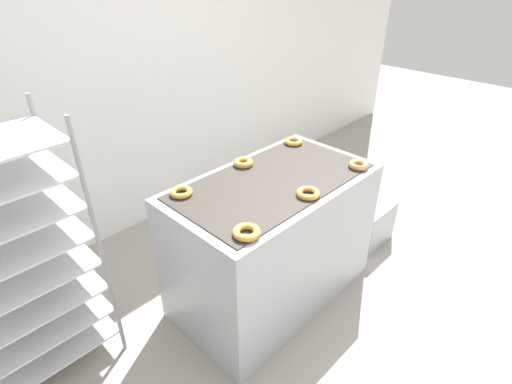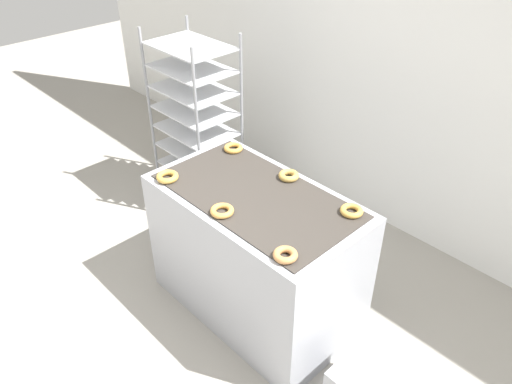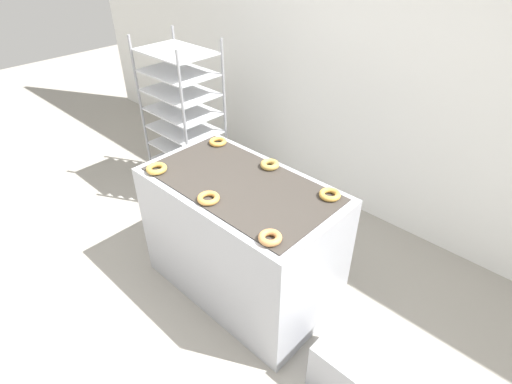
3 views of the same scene
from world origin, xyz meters
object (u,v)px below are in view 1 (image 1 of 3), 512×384
donut_near_right (359,165)px  donut_near_left (247,232)px  donut_far_center (243,163)px  donut_far_left (181,192)px  glaze_bin (363,220)px  donut_near_center (309,193)px  baking_rack_cart (20,260)px  donut_far_right (293,141)px  fryer_machine (272,241)px

donut_near_right → donut_near_left: bearing=-180.0°
donut_near_right → donut_far_center: (-0.50, 0.56, 0.00)m
donut_far_center → donut_far_left: bearing=-178.4°
glaze_bin → donut_near_center: size_ratio=2.92×
donut_near_right → donut_far_center: 0.75m
baking_rack_cart → donut_near_center: baking_rack_cart is taller
baking_rack_cart → donut_near_left: 1.19m
glaze_bin → donut_far_right: bearing=144.9°
donut_near_right → donut_far_left: 1.15m
glaze_bin → donut_near_center: 1.31m
donut_near_left → donut_far_left: donut_near_left is taller
donut_near_left → donut_near_center: size_ratio=1.03×
glaze_bin → donut_far_center: size_ratio=3.06×
baking_rack_cart → donut_near_center: bearing=-32.0°
glaze_bin → donut_far_right: size_ratio=3.01×
donut_far_left → donut_near_center: bearing=-46.4°
donut_near_left → donut_near_center: 0.51m
fryer_machine → donut_near_left: 0.76m
donut_far_center → donut_far_right: donut_far_center is taller
donut_near_center → donut_near_right: bearing=-1.7°
donut_far_center → donut_far_right: bearing=-1.4°
donut_near_right → donut_far_left: donut_near_right is taller
donut_far_left → donut_far_center: donut_far_center is taller
baking_rack_cart → donut_near_center: (1.33, -0.83, 0.18)m
donut_near_left → donut_near_center: (0.51, 0.02, -0.00)m
glaze_bin → donut_near_center: bearing=-171.4°
glaze_bin → donut_near_center: donut_near_center is taller
baking_rack_cart → donut_near_right: baking_rack_cart is taller
fryer_machine → donut_far_center: donut_far_center is taller
fryer_machine → donut_near_center: (0.00, -0.27, 0.49)m
donut_far_left → donut_far_center: bearing=1.6°
donut_near_center → donut_far_right: 0.73m
donut_near_left → donut_near_right: same height
fryer_machine → baking_rack_cart: bearing=157.0°
fryer_machine → donut_near_center: bearing=-89.3°
donut_near_left → donut_near_center: donut_near_left is taller
glaze_bin → donut_near_right: size_ratio=3.11×
fryer_machine → donut_near_right: bearing=-29.0°
donut_near_left → donut_near_right: size_ratio=1.09×
donut_near_left → donut_far_right: donut_near_left is taller
donut_near_right → donut_far_center: size_ratio=0.98×
donut_near_right → donut_far_left: (-1.01, 0.54, -0.00)m
glaze_bin → donut_near_right: (-0.54, -0.17, 0.78)m
glaze_bin → donut_near_left: 1.75m
donut_far_center → donut_far_right: (0.50, -0.01, -0.00)m
baking_rack_cart → donut_far_right: 1.87m
baking_rack_cart → donut_far_center: bearing=-12.1°
donut_far_left → donut_far_center: (0.51, 0.01, 0.00)m
donut_near_left → donut_far_right: 1.16m
donut_far_center → fryer_machine: bearing=-91.9°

